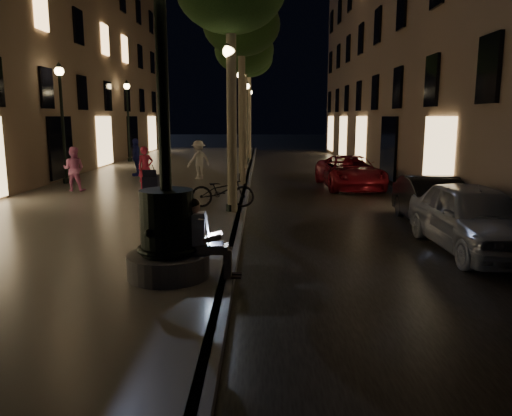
{
  "coord_description": "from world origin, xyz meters",
  "views": [
    {
      "loc": [
        0.59,
        -6.19,
        2.91
      ],
      "look_at": [
        0.49,
        3.0,
        1.21
      ],
      "focal_mm": 35.0,
      "sensor_mm": 36.0,
      "label": 1
    }
  ],
  "objects_px": {
    "fountain_lamppost": "(167,219)",
    "tree_far": "(249,59)",
    "seated_man_laptop": "(204,236)",
    "pedestrian_pink": "(74,169)",
    "car_front": "(474,217)",
    "pedestrian_blue": "(136,157)",
    "car_second": "(434,202)",
    "pedestrian_white": "(199,160)",
    "tree_second": "(241,26)",
    "tree_third": "(244,51)",
    "pedestrian_red": "(146,168)",
    "lamp_left_b": "(62,108)",
    "lamp_curb_d": "(250,112)",
    "bicycle": "(222,191)",
    "lamp_curb_a": "(230,104)",
    "lamp_curb_c": "(247,111)",
    "lamp_left_c": "(128,111)",
    "stroller": "(152,183)",
    "car_third": "(350,172)",
    "lamp_curb_b": "(241,109)"
  },
  "relations": [
    {
      "from": "tree_third",
      "to": "pedestrian_white",
      "type": "relative_size",
      "value": 4.31
    },
    {
      "from": "pedestrian_blue",
      "to": "lamp_left_c",
      "type": "bearing_deg",
      "value": 176.35
    },
    {
      "from": "lamp_left_c",
      "to": "car_third",
      "type": "xyz_separation_m",
      "value": [
        11.6,
        -9.87,
        -2.58
      ]
    },
    {
      "from": "fountain_lamppost",
      "to": "lamp_curb_c",
      "type": "relative_size",
      "value": 1.08
    },
    {
      "from": "tree_second",
      "to": "tree_third",
      "type": "relative_size",
      "value": 1.03
    },
    {
      "from": "lamp_left_b",
      "to": "tree_third",
      "type": "bearing_deg",
      "value": 40.2
    },
    {
      "from": "lamp_left_b",
      "to": "pedestrian_blue",
      "type": "relative_size",
      "value": 2.8
    },
    {
      "from": "lamp_left_c",
      "to": "lamp_left_b",
      "type": "bearing_deg",
      "value": -90.0
    },
    {
      "from": "fountain_lamppost",
      "to": "tree_far",
      "type": "xyz_separation_m",
      "value": [
        0.78,
        24.0,
        5.22
      ]
    },
    {
      "from": "lamp_left_b",
      "to": "pedestrian_pink",
      "type": "height_order",
      "value": "lamp_left_b"
    },
    {
      "from": "car_second",
      "to": "pedestrian_white",
      "type": "distance_m",
      "value": 11.3
    },
    {
      "from": "car_front",
      "to": "pedestrian_blue",
      "type": "relative_size",
      "value": 2.55
    },
    {
      "from": "car_third",
      "to": "pedestrian_white",
      "type": "distance_m",
      "value": 6.53
    },
    {
      "from": "tree_third",
      "to": "seated_man_laptop",
      "type": "bearing_deg",
      "value": -90.28
    },
    {
      "from": "lamp_left_b",
      "to": "car_second",
      "type": "xyz_separation_m",
      "value": [
        12.6,
        -7.0,
        -2.58
      ]
    },
    {
      "from": "tree_third",
      "to": "lamp_left_b",
      "type": "xyz_separation_m",
      "value": [
        -7.1,
        -6.0,
        -2.9
      ]
    },
    {
      "from": "lamp_curb_a",
      "to": "car_third",
      "type": "height_order",
      "value": "lamp_curb_a"
    },
    {
      "from": "tree_second",
      "to": "lamp_curb_a",
      "type": "height_order",
      "value": "tree_second"
    },
    {
      "from": "lamp_left_c",
      "to": "lamp_curb_c",
      "type": "bearing_deg",
      "value": 0.0
    },
    {
      "from": "lamp_left_b",
      "to": "car_third",
      "type": "bearing_deg",
      "value": 0.64
    },
    {
      "from": "pedestrian_red",
      "to": "pedestrian_white",
      "type": "height_order",
      "value": "pedestrian_white"
    },
    {
      "from": "lamp_curb_b",
      "to": "tree_second",
      "type": "bearing_deg",
      "value": -87.14
    },
    {
      "from": "tree_third",
      "to": "pedestrian_red",
      "type": "bearing_deg",
      "value": -113.68
    },
    {
      "from": "seated_man_laptop",
      "to": "pedestrian_pink",
      "type": "relative_size",
      "value": 0.84
    },
    {
      "from": "lamp_curb_c",
      "to": "lamp_left_c",
      "type": "bearing_deg",
      "value": 180.0
    },
    {
      "from": "pedestrian_blue",
      "to": "lamp_curb_d",
      "type": "bearing_deg",
      "value": 141.89
    },
    {
      "from": "lamp_curb_a",
      "to": "pedestrian_pink",
      "type": "bearing_deg",
      "value": 146.99
    },
    {
      "from": "pedestrian_pink",
      "to": "pedestrian_blue",
      "type": "bearing_deg",
      "value": -100.92
    },
    {
      "from": "lamp_left_b",
      "to": "lamp_curb_d",
      "type": "bearing_deg",
      "value": 68.47
    },
    {
      "from": "car_second",
      "to": "tree_second",
      "type": "bearing_deg",
      "value": 129.81
    },
    {
      "from": "tree_second",
      "to": "lamp_curb_d",
      "type": "xyz_separation_m",
      "value": [
        -0.1,
        18.0,
        -3.1
      ]
    },
    {
      "from": "car_second",
      "to": "pedestrian_white",
      "type": "bearing_deg",
      "value": 132.82
    },
    {
      "from": "lamp_curb_b",
      "to": "car_second",
      "type": "xyz_separation_m",
      "value": [
        5.5,
        -9.0,
        -2.58
      ]
    },
    {
      "from": "lamp_curb_d",
      "to": "car_second",
      "type": "bearing_deg",
      "value": -77.59
    },
    {
      "from": "seated_man_laptop",
      "to": "lamp_curb_d",
      "type": "distance_m",
      "value": 30.09
    },
    {
      "from": "tree_second",
      "to": "tree_third",
      "type": "bearing_deg",
      "value": 90.95
    },
    {
      "from": "tree_far",
      "to": "seated_man_laptop",
      "type": "bearing_deg",
      "value": -90.4
    },
    {
      "from": "seated_man_laptop",
      "to": "lamp_curb_c",
      "type": "bearing_deg",
      "value": 89.77
    },
    {
      "from": "lamp_left_b",
      "to": "pedestrian_white",
      "type": "relative_size",
      "value": 2.88
    },
    {
      "from": "seated_man_laptop",
      "to": "lamp_curb_a",
      "type": "bearing_deg",
      "value": 89.17
    },
    {
      "from": "car_front",
      "to": "pedestrian_blue",
      "type": "bearing_deg",
      "value": 128.88
    },
    {
      "from": "lamp_curb_b",
      "to": "pedestrian_white",
      "type": "relative_size",
      "value": 2.88
    },
    {
      "from": "lamp_curb_d",
      "to": "bicycle",
      "type": "bearing_deg",
      "value": -90.7
    },
    {
      "from": "tree_third",
      "to": "pedestrian_blue",
      "type": "height_order",
      "value": "tree_third"
    },
    {
      "from": "tree_second",
      "to": "pedestrian_blue",
      "type": "xyz_separation_m",
      "value": [
        -4.97,
        2.64,
        -5.27
      ]
    },
    {
      "from": "stroller",
      "to": "pedestrian_white",
      "type": "distance_m",
      "value": 5.97
    },
    {
      "from": "lamp_curb_b",
      "to": "car_third",
      "type": "bearing_deg",
      "value": -22.57
    },
    {
      "from": "lamp_curb_b",
      "to": "lamp_left_b",
      "type": "xyz_separation_m",
      "value": [
        -7.1,
        -2.0,
        0.0
      ]
    },
    {
      "from": "fountain_lamppost",
      "to": "seated_man_laptop",
      "type": "height_order",
      "value": "fountain_lamppost"
    },
    {
      "from": "tree_third",
      "to": "pedestrian_blue",
      "type": "distance_m",
      "value": 7.8
    }
  ]
}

